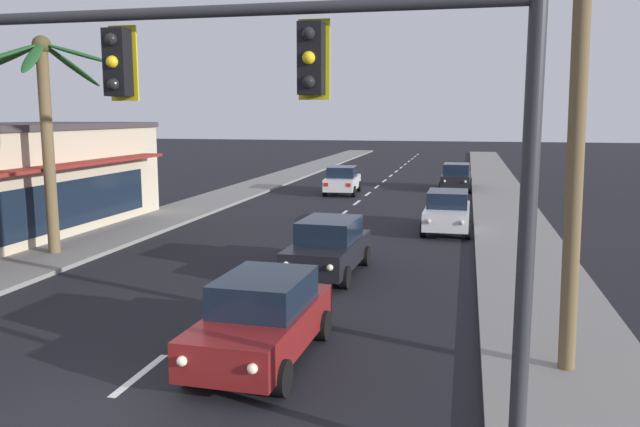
# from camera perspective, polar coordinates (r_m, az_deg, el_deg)

# --- Properties ---
(ground_plane) EXTENTS (220.00, 220.00, 0.00)m
(ground_plane) POSITION_cam_1_polar(r_m,az_deg,el_deg) (11.11, -21.00, -17.30)
(ground_plane) COLOR black
(sidewalk_right) EXTENTS (3.20, 110.00, 0.14)m
(sidewalk_right) POSITION_cam_1_polar(r_m,az_deg,el_deg) (28.65, 16.81, -1.01)
(sidewalk_right) COLOR gray
(sidewalk_right) RESTS_ON ground
(sidewalk_left) EXTENTS (3.20, 110.00, 0.14)m
(sidewalk_left) POSITION_cam_1_polar(r_m,az_deg,el_deg) (31.64, -12.63, 0.07)
(sidewalk_left) COLOR gray
(sidewalk_left) RESTS_ON ground
(lane_markings) EXTENTS (4.28, 89.99, 0.01)m
(lane_markings) POSITION_cam_1_polar(r_m,az_deg,el_deg) (29.92, 2.47, -0.35)
(lane_markings) COLOR silver
(lane_markings) RESTS_ON ground
(traffic_signal_mast) EXTENTS (11.58, 0.41, 6.95)m
(traffic_signal_mast) POSITION_cam_1_polar(r_m,az_deg,el_deg) (8.74, -7.65, 10.19)
(traffic_signal_mast) COLOR #2D2D33
(traffic_signal_mast) RESTS_ON ground
(sedan_lead_at_stop_bar) EXTENTS (2.06, 4.49, 1.68)m
(sedan_lead_at_stop_bar) POSITION_cam_1_polar(r_m,az_deg,el_deg) (12.65, -5.14, -9.30)
(sedan_lead_at_stop_bar) COLOR maroon
(sedan_lead_at_stop_bar) RESTS_ON ground
(sedan_third_in_queue) EXTENTS (2.10, 4.51, 1.68)m
(sedan_third_in_queue) POSITION_cam_1_polar(r_m,az_deg,el_deg) (19.19, 0.77, -2.97)
(sedan_third_in_queue) COLOR black
(sedan_third_in_queue) RESTS_ON ground
(sedan_oncoming_far) EXTENTS (2.13, 4.52, 1.68)m
(sedan_oncoming_far) POSITION_cam_1_polar(r_m,az_deg,el_deg) (38.83, 2.02, 3.03)
(sedan_oncoming_far) COLOR silver
(sedan_oncoming_far) RESTS_ON ground
(sedan_parked_nearest_kerb) EXTENTS (2.01, 4.48, 1.68)m
(sedan_parked_nearest_kerb) POSITION_cam_1_polar(r_m,az_deg,el_deg) (41.80, 12.11, 3.26)
(sedan_parked_nearest_kerb) COLOR black
(sedan_parked_nearest_kerb) RESTS_ON ground
(sedan_parked_mid_kerb) EXTENTS (1.98, 4.46, 1.68)m
(sedan_parked_mid_kerb) POSITION_cam_1_polar(r_m,az_deg,el_deg) (26.72, 11.34, 0.21)
(sedan_parked_mid_kerb) COLOR silver
(sedan_parked_mid_kerb) RESTS_ON ground
(palm_left_second) EXTENTS (4.89, 4.48, 7.33)m
(palm_left_second) POSITION_cam_1_polar(r_m,az_deg,el_deg) (23.10, -23.46, 8.96)
(palm_left_second) COLOR brown
(palm_left_second) RESTS_ON ground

